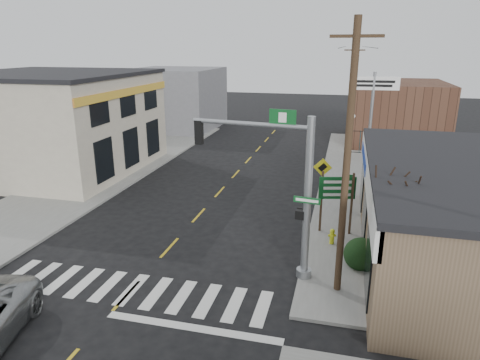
% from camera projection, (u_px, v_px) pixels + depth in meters
% --- Properties ---
extents(ground, '(140.00, 140.00, 0.00)m').
position_uv_depth(ground, '(127.00, 295.00, 15.72)').
color(ground, black).
rests_on(ground, ground).
extents(sidewalk_right, '(6.00, 38.00, 0.13)m').
position_uv_depth(sidewalk_right, '(368.00, 197.00, 25.65)').
color(sidewalk_right, slate).
rests_on(sidewalk_right, ground).
extents(sidewalk_left, '(6.00, 38.00, 0.13)m').
position_uv_depth(sidewalk_left, '(100.00, 176.00, 29.80)').
color(sidewalk_left, slate).
rests_on(sidewalk_left, ground).
extents(center_line, '(0.12, 56.00, 0.01)m').
position_uv_depth(center_line, '(199.00, 215.00, 23.12)').
color(center_line, gold).
rests_on(center_line, ground).
extents(crosswalk, '(11.00, 2.20, 0.01)m').
position_uv_depth(crosswalk, '(132.00, 289.00, 16.09)').
color(crosswalk, silver).
rests_on(crosswalk, ground).
extents(left_building, '(12.00, 12.00, 6.80)m').
position_uv_depth(left_building, '(53.00, 124.00, 30.64)').
color(left_building, '#B7AE99').
rests_on(left_building, ground).
extents(bldg_distant_right, '(8.00, 10.00, 5.60)m').
position_uv_depth(bldg_distant_right, '(398.00, 112.00, 39.86)').
color(bldg_distant_right, '#523425').
rests_on(bldg_distant_right, ground).
extents(bldg_distant_left, '(9.00, 10.00, 6.40)m').
position_uv_depth(bldg_distant_left, '(175.00, 98.00, 46.90)').
color(bldg_distant_left, slate).
rests_on(bldg_distant_left, ground).
extents(traffic_signal_pole, '(5.11, 0.39, 6.48)m').
position_uv_depth(traffic_signal_pole, '(287.00, 181.00, 15.78)').
color(traffic_signal_pole, gray).
rests_on(traffic_signal_pole, sidewalk_right).
extents(guide_sign, '(1.73, 0.14, 3.03)m').
position_uv_depth(guide_sign, '(337.00, 194.00, 20.13)').
color(guide_sign, '#412F1E').
rests_on(guide_sign, sidewalk_right).
extents(fire_hydrant, '(0.23, 0.23, 0.72)m').
position_uv_depth(fire_hydrant, '(332.00, 236.00, 19.41)').
color(fire_hydrant, '#BFC818').
rests_on(fire_hydrant, sidewalk_right).
extents(ped_crossing_sign, '(1.04, 0.07, 2.67)m').
position_uv_depth(ped_crossing_sign, '(322.00, 173.00, 23.92)').
color(ped_crossing_sign, gray).
rests_on(ped_crossing_sign, sidewalk_right).
extents(lamp_post, '(0.63, 0.50, 4.86)m').
position_uv_depth(lamp_post, '(352.00, 149.00, 25.23)').
color(lamp_post, black).
rests_on(lamp_post, sidewalk_right).
extents(dance_center_sign, '(3.29, 0.21, 6.98)m').
position_uv_depth(dance_center_sign, '(373.00, 98.00, 28.67)').
color(dance_center_sign, gray).
rests_on(dance_center_sign, sidewalk_right).
extents(bare_tree, '(2.61, 2.61, 5.22)m').
position_uv_depth(bare_tree, '(398.00, 180.00, 15.09)').
color(bare_tree, black).
rests_on(bare_tree, sidewalk_right).
extents(shrub_front, '(1.37, 1.37, 1.03)m').
position_uv_depth(shrub_front, '(361.00, 254.00, 17.42)').
color(shrub_front, '#143416').
rests_on(shrub_front, sidewalk_right).
extents(shrub_back, '(1.19, 1.19, 0.89)m').
position_uv_depth(shrub_back, '(411.00, 222.00, 20.74)').
color(shrub_back, black).
rests_on(shrub_back, sidewalk_right).
extents(utility_pole_near, '(1.66, 0.25, 9.55)m').
position_uv_depth(utility_pole_near, '(347.00, 162.00, 14.43)').
color(utility_pole_near, '#4F4125').
rests_on(utility_pole_near, sidewalk_right).
extents(utility_pole_far, '(1.54, 0.23, 8.88)m').
position_uv_depth(utility_pole_far, '(351.00, 100.00, 33.36)').
color(utility_pole_far, '#43331C').
rests_on(utility_pole_far, sidewalk_right).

